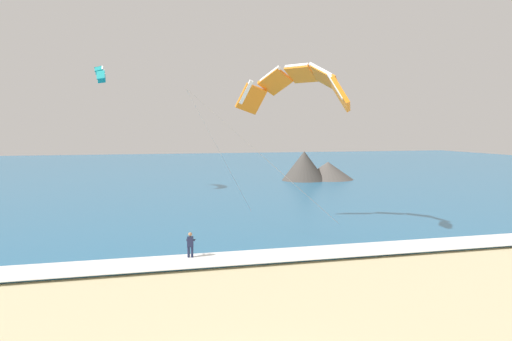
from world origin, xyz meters
The scene contains 7 objects.
sea centered at (0.00, 73.31, 0.10)m, with size 200.00×120.00×0.20m, color teal.
surf_foam centered at (0.00, 14.31, 0.22)m, with size 200.00×2.96×0.04m, color white.
surfboard centered at (-0.33, 15.03, 0.03)m, with size 0.78×1.47×0.09m.
kitesurfer centered at (-0.32, 15.04, 0.94)m, with size 0.61×0.60×1.69m.
kite_primary centered at (8.12, 21.02, 10.72)m, with size 11.24×9.25×10.99m.
kite_distant centered at (-6.59, 45.92, 13.93)m, with size 1.26×4.93×1.77m.
headland_right centered at (22.55, 53.63, 1.62)m, with size 11.18×8.25×4.37m.
Camera 1 is at (-3.57, -12.41, 7.58)m, focal length 34.23 mm.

